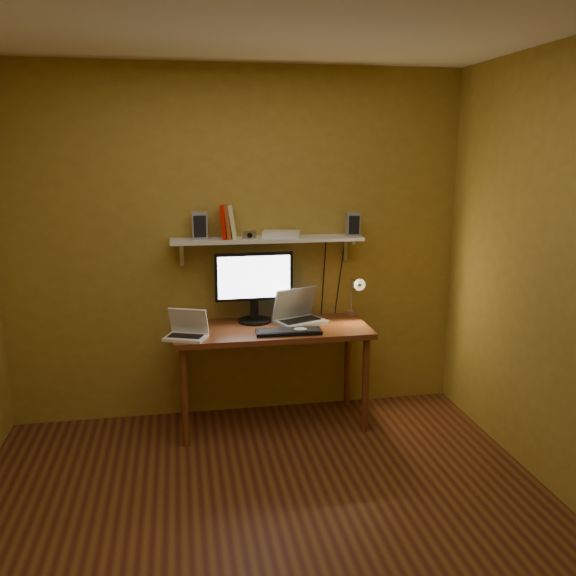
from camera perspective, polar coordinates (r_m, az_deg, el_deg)
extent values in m
cube|color=brown|center=(3.55, -1.49, -21.68)|extent=(3.40, 3.20, 0.02)
cube|color=silver|center=(2.99, -1.80, 24.62)|extent=(3.40, 3.20, 0.02)
cube|color=#A48732|center=(4.58, -4.67, 3.96)|extent=(3.40, 0.02, 2.60)
cube|color=#A48732|center=(1.52, 7.84, -14.45)|extent=(3.40, 0.02, 2.60)
cube|color=brown|center=(4.41, -1.52, -3.95)|extent=(1.40, 0.60, 0.04)
cylinder|color=brown|center=(4.26, -9.66, -10.08)|extent=(0.05, 0.05, 0.71)
cylinder|color=brown|center=(4.45, 7.27, -9.00)|extent=(0.05, 0.05, 0.71)
cylinder|color=brown|center=(4.71, -9.74, -7.84)|extent=(0.05, 0.05, 0.71)
cylinder|color=brown|center=(4.88, 5.58, -6.97)|extent=(0.05, 0.05, 0.71)
cube|color=silver|center=(4.45, -1.94, 4.57)|extent=(1.40, 0.25, 0.02)
cube|color=silver|center=(4.53, -9.92, 3.22)|extent=(0.03, 0.03, 0.18)
cube|color=silver|center=(4.70, 5.38, 3.69)|extent=(0.03, 0.03, 0.18)
cylinder|color=black|center=(4.54, -3.15, -3.06)|extent=(0.25, 0.25, 0.02)
cube|color=black|center=(4.52, -3.16, -1.96)|extent=(0.06, 0.05, 0.18)
cube|color=black|center=(4.47, -3.20, 1.07)|extent=(0.58, 0.05, 0.35)
cube|color=white|center=(4.45, -3.17, 1.02)|extent=(0.53, 0.02, 0.31)
cube|color=gray|center=(4.51, 1.17, -3.15)|extent=(0.41, 0.35, 0.02)
cube|color=black|center=(4.51, 1.17, -3.01)|extent=(0.32, 0.23, 0.00)
cube|color=gray|center=(4.55, 0.60, -1.38)|extent=(0.35, 0.21, 0.24)
cube|color=#142140|center=(4.55, 0.60, -1.38)|extent=(0.31, 0.18, 0.20)
cube|color=white|center=(4.19, -9.55, -4.59)|extent=(0.32, 0.27, 0.02)
cube|color=black|center=(4.18, -9.56, -4.45)|extent=(0.25, 0.18, 0.00)
cube|color=white|center=(4.22, -9.28, -3.05)|extent=(0.28, 0.16, 0.18)
cube|color=black|center=(4.22, -9.28, -3.05)|extent=(0.24, 0.13, 0.15)
cube|color=black|center=(4.25, 0.06, -4.11)|extent=(0.46, 0.17, 0.02)
ellipsoid|color=white|center=(4.27, 1.17, -3.96)|extent=(0.11, 0.08, 0.04)
cube|color=silver|center=(4.77, 5.91, -2.59)|extent=(0.05, 0.06, 0.08)
cylinder|color=silver|center=(4.73, 5.95, -0.84)|extent=(0.02, 0.02, 0.28)
cylinder|color=silver|center=(4.62, 6.26, 0.62)|extent=(0.01, 0.16, 0.01)
cone|color=silver|center=(4.55, 6.55, 0.41)|extent=(0.09, 0.09, 0.09)
sphere|color=#FFE0A5|center=(4.53, 6.62, 0.36)|extent=(0.04, 0.04, 0.04)
cube|color=gray|center=(4.41, -8.24, 5.81)|extent=(0.11, 0.11, 0.20)
cube|color=gray|center=(4.57, 6.08, 5.96)|extent=(0.10, 0.10, 0.17)
cube|color=#C01000|center=(4.41, -6.07, 6.13)|extent=(0.06, 0.16, 0.24)
cube|color=#A14416|center=(4.41, -5.65, 6.14)|extent=(0.07, 0.16, 0.24)
cube|color=beige|center=(4.41, -5.22, 6.15)|extent=(0.08, 0.17, 0.24)
cube|color=silver|center=(4.38, -3.67, 4.98)|extent=(0.10, 0.04, 0.06)
cylinder|color=black|center=(4.36, -3.64, 4.94)|extent=(0.04, 0.02, 0.04)
cube|color=white|center=(4.48, -0.60, 5.07)|extent=(0.31, 0.24, 0.04)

